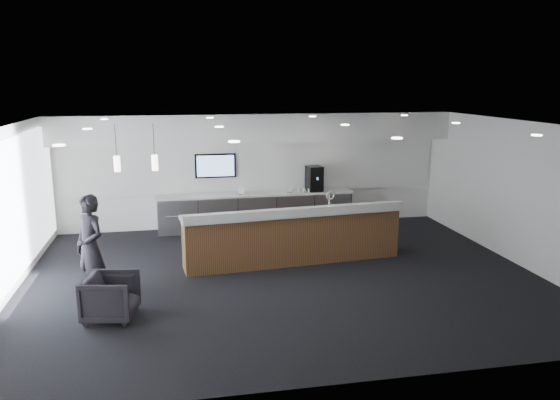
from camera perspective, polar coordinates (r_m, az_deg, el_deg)
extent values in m
plane|color=black|center=(10.92, 0.34, -7.96)|extent=(10.00, 10.00, 0.00)
cube|color=black|center=(10.27, 0.36, 7.93)|extent=(10.00, 8.00, 0.02)
cube|color=white|center=(14.37, -2.79, 3.18)|extent=(10.00, 0.02, 3.00)
cube|color=white|center=(10.72, -26.87, -1.35)|extent=(0.02, 8.00, 3.00)
cube|color=white|center=(12.46, 23.52, 0.72)|extent=(0.02, 8.00, 3.00)
cube|color=white|center=(13.79, -2.57, 7.60)|extent=(10.00, 0.90, 0.70)
cube|color=white|center=(14.32, -2.78, 3.55)|extent=(9.80, 0.06, 1.40)
cube|color=#A7B9C8|center=(10.71, -26.66, -1.34)|extent=(0.04, 7.36, 2.55)
cube|color=gray|center=(14.23, -2.54, -1.23)|extent=(5.00, 0.60, 0.90)
cube|color=silver|center=(14.12, -2.56, 0.64)|extent=(5.06, 0.66, 0.05)
cylinder|color=silver|center=(13.76, -10.61, -1.71)|extent=(0.60, 0.02, 0.02)
cylinder|color=silver|center=(13.80, -6.45, -1.54)|extent=(0.60, 0.02, 0.02)
cylinder|color=silver|center=(13.91, -2.34, -1.36)|extent=(0.60, 0.02, 0.02)
cylinder|color=silver|center=(14.09, 1.68, -1.17)|extent=(0.60, 0.02, 0.02)
cylinder|color=silver|center=(14.34, 5.58, -0.99)|extent=(0.60, 0.02, 0.02)
cube|color=black|center=(14.15, -6.76, 3.58)|extent=(1.05, 0.07, 0.62)
cube|color=#2C58B3|center=(14.11, -6.75, 3.55)|extent=(0.95, 0.01, 0.54)
cylinder|color=#FFE9C6|center=(10.96, -12.92, 3.95)|extent=(0.12, 0.12, 0.30)
cylinder|color=#FFE9C6|center=(11.00, -16.57, 3.79)|extent=(0.12, 0.12, 0.30)
cube|color=#562B1C|center=(11.60, 1.39, -4.01)|extent=(4.66, 1.10, 1.05)
cube|color=silver|center=(11.45, 1.41, -1.34)|extent=(4.75, 1.19, 0.06)
cube|color=silver|center=(11.10, 1.99, -1.32)|extent=(4.69, 0.58, 0.18)
cylinder|color=silver|center=(11.79, 5.16, -0.14)|extent=(0.04, 0.04, 0.28)
torus|color=silver|center=(11.70, 5.26, 0.46)|extent=(0.19, 0.05, 0.19)
cube|color=black|center=(14.35, 3.60, 2.26)|extent=(0.42, 0.46, 0.66)
cube|color=silver|center=(14.19, 3.81, 0.83)|extent=(0.23, 0.12, 0.02)
cube|color=white|center=(13.94, -4.09, 1.01)|extent=(0.15, 0.06, 0.21)
cube|color=white|center=(14.15, 1.00, 1.29)|extent=(0.19, 0.04, 0.25)
imported|color=black|center=(9.36, -17.26, -9.66)|extent=(0.95, 0.93, 0.75)
imported|color=black|center=(10.21, -19.22, -4.64)|extent=(0.77, 0.81, 1.86)
imported|color=white|center=(14.33, 4.16, 1.07)|extent=(0.09, 0.09, 0.09)
imported|color=white|center=(14.30, 3.62, 1.05)|extent=(0.13, 0.13, 0.09)
imported|color=white|center=(14.26, 3.08, 1.03)|extent=(0.11, 0.11, 0.09)
imported|color=white|center=(14.23, 2.53, 1.01)|extent=(0.12, 0.12, 0.09)
imported|color=white|center=(14.20, 1.98, 0.99)|extent=(0.12, 0.12, 0.09)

